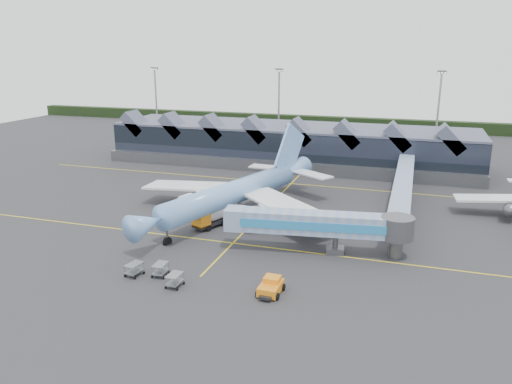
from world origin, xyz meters
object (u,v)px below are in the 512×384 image
(main_airliner, at_px, (237,191))
(pushback_tug, at_px, (271,287))
(jet_bridge, at_px, (328,225))
(fuel_truck, at_px, (217,214))

(main_airliner, distance_m, pushback_tug, 29.63)
(jet_bridge, xyz_separation_m, pushback_tug, (-4.20, -14.21, -3.34))
(jet_bridge, height_order, fuel_truck, jet_bridge)
(main_airliner, distance_m, fuel_truck, 6.32)
(main_airliner, xyz_separation_m, fuel_truck, (-1.53, -5.58, -2.54))
(fuel_truck, bearing_deg, jet_bridge, 4.91)
(jet_bridge, distance_m, pushback_tug, 15.20)
(main_airliner, bearing_deg, fuel_truck, -86.98)
(fuel_truck, xyz_separation_m, pushback_tug, (15.18, -20.49, -0.92))
(jet_bridge, height_order, pushback_tug, jet_bridge)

